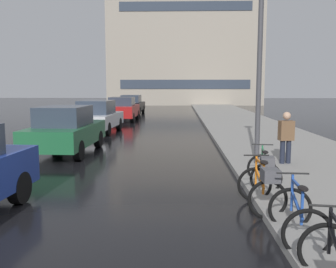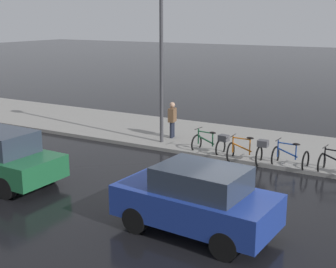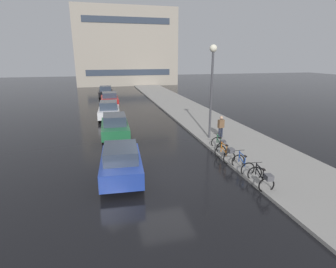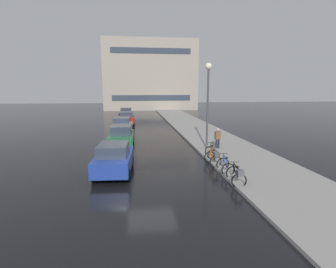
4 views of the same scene
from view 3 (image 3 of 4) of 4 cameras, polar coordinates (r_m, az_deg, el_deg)
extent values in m
plane|color=black|center=(12.34, -0.83, -9.66)|extent=(140.00, 140.00, 0.00)
cube|color=gray|center=(23.10, 7.91, 2.90)|extent=(4.80, 60.00, 0.14)
torus|color=black|center=(12.61, 18.36, -8.21)|extent=(0.70, 0.15, 0.70)
torus|color=black|center=(11.71, 20.63, -10.41)|extent=(0.70, 0.15, 0.70)
cube|color=black|center=(11.89, 19.97, -8.53)|extent=(0.04, 0.04, 0.52)
cube|color=black|center=(12.43, 18.63, -7.18)|extent=(0.04, 0.04, 0.56)
cube|color=black|center=(12.07, 19.39, -6.85)|extent=(0.13, 0.67, 0.04)
cube|color=black|center=(12.16, 19.31, -8.17)|extent=(0.14, 0.76, 0.27)
ellipsoid|color=black|center=(11.78, 20.11, -7.26)|extent=(0.17, 0.28, 0.07)
cylinder|color=black|center=(12.31, 18.76, -5.90)|extent=(0.50, 0.09, 0.03)
cube|color=#4C4C51|center=(11.44, 21.11, -8.79)|extent=(0.32, 0.37, 0.22)
torus|color=black|center=(13.80, 15.02, -5.72)|extent=(0.71, 0.11, 0.71)
torus|color=black|center=(12.96, 16.96, -7.37)|extent=(0.71, 0.11, 0.71)
cube|color=#234CA8|center=(13.14, 16.39, -5.80)|extent=(0.04, 0.04, 0.51)
cube|color=#234CA8|center=(13.63, 15.25, -4.69)|extent=(0.04, 0.04, 0.59)
cube|color=#234CA8|center=(13.30, 15.88, -4.30)|extent=(0.08, 0.62, 0.04)
cube|color=#234CA8|center=(13.39, 15.83, -5.56)|extent=(0.08, 0.70, 0.26)
ellipsoid|color=black|center=(13.03, 16.49, -4.65)|extent=(0.16, 0.27, 0.07)
cylinder|color=black|center=(13.53, 15.35, -3.45)|extent=(0.50, 0.06, 0.03)
torus|color=black|center=(14.94, 11.32, -3.74)|extent=(0.71, 0.07, 0.71)
torus|color=black|center=(14.09, 13.18, -5.12)|extent=(0.71, 0.07, 0.71)
cube|color=orange|center=(14.26, 12.62, -3.59)|extent=(0.04, 0.04, 0.57)
cube|color=orange|center=(14.77, 11.52, -2.76)|extent=(0.04, 0.04, 0.59)
cube|color=orange|center=(14.44, 12.12, -2.24)|extent=(0.05, 0.62, 0.04)
cube|color=orange|center=(14.52, 12.09, -3.44)|extent=(0.05, 0.70, 0.25)
ellipsoid|color=black|center=(14.16, 12.70, -2.40)|extent=(0.15, 0.26, 0.07)
cylinder|color=black|center=(14.67, 11.59, -1.60)|extent=(0.50, 0.04, 0.03)
cube|color=#4C4C51|center=(13.83, 13.54, -3.49)|extent=(0.29, 0.35, 0.22)
torus|color=black|center=(16.46, 10.51, -1.81)|extent=(0.70, 0.14, 0.69)
torus|color=black|center=(15.53, 11.65, -2.99)|extent=(0.70, 0.14, 0.69)
cube|color=#237042|center=(15.75, 11.32, -1.76)|extent=(0.04, 0.04, 0.49)
cube|color=#237042|center=(16.30, 10.64, -0.94)|extent=(0.04, 0.04, 0.57)
cube|color=#237042|center=(15.96, 11.02, -0.57)|extent=(0.11, 0.62, 0.04)
cube|color=#237042|center=(16.02, 10.99, -1.61)|extent=(0.12, 0.70, 0.25)
ellipsoid|color=black|center=(15.67, 11.37, -0.81)|extent=(0.17, 0.27, 0.07)
cylinder|color=black|center=(16.21, 10.70, 0.09)|extent=(0.50, 0.09, 0.03)
cube|color=#4C4C51|center=(15.30, 11.88, -1.77)|extent=(0.32, 0.37, 0.22)
cube|color=navy|center=(12.19, -10.13, -6.68)|extent=(2.03, 3.87, 0.75)
cube|color=#2D3847|center=(11.81, -10.28, -4.02)|extent=(1.59, 2.11, 0.57)
cylinder|color=black|center=(13.44, -13.49, -6.37)|extent=(0.26, 0.65, 0.64)
cylinder|color=black|center=(13.43, -6.73, -6.03)|extent=(0.26, 0.65, 0.64)
cylinder|color=black|center=(11.32, -14.03, -10.91)|extent=(0.26, 0.65, 0.64)
cylinder|color=black|center=(11.31, -5.91, -10.51)|extent=(0.26, 0.65, 0.64)
cube|color=#1E6038|center=(18.63, -11.46, 1.29)|extent=(1.91, 4.21, 0.67)
cube|color=#2D3847|center=(18.31, -11.57, 3.16)|extent=(1.53, 2.08, 0.65)
cylinder|color=black|center=(19.97, -13.83, 1.16)|extent=(0.24, 0.65, 0.64)
cylinder|color=black|center=(20.00, -9.23, 1.45)|extent=(0.24, 0.65, 0.64)
cylinder|color=black|center=(17.49, -13.90, -1.02)|extent=(0.24, 0.65, 0.64)
cylinder|color=black|center=(17.51, -8.64, -0.69)|extent=(0.24, 0.65, 0.64)
cube|color=silver|center=(24.36, -12.70, 4.73)|extent=(2.04, 4.11, 0.63)
cube|color=#2D3847|center=(24.09, -12.81, 6.17)|extent=(1.60, 2.03, 0.67)
cylinder|color=black|center=(25.68, -14.42, 4.48)|extent=(0.25, 0.65, 0.64)
cylinder|color=black|center=(25.64, -10.79, 4.69)|extent=(0.25, 0.65, 0.64)
cylinder|color=black|center=(23.25, -14.71, 3.24)|extent=(0.25, 0.65, 0.64)
cylinder|color=black|center=(23.20, -10.71, 3.46)|extent=(0.25, 0.65, 0.64)
cube|color=#AD1919|center=(30.62, -12.59, 7.17)|extent=(1.89, 4.02, 0.72)
cube|color=#2D3847|center=(30.37, -12.65, 8.33)|extent=(1.54, 1.83, 0.57)
cylinder|color=black|center=(31.90, -14.11, 6.77)|extent=(0.23, 0.64, 0.64)
cylinder|color=black|center=(31.93, -11.12, 6.97)|extent=(0.23, 0.64, 0.64)
cylinder|color=black|center=(29.45, -14.09, 6.00)|extent=(0.23, 0.64, 0.64)
cylinder|color=black|center=(29.48, -10.85, 6.21)|extent=(0.23, 0.64, 0.64)
cube|color=black|center=(37.32, -13.37, 8.69)|extent=(1.98, 3.90, 0.65)
cube|color=#2D3847|center=(37.09, -13.44, 9.62)|extent=(1.57, 1.80, 0.61)
cylinder|color=black|center=(38.56, -14.53, 8.35)|extent=(0.25, 0.65, 0.64)
cylinder|color=black|center=(38.53, -12.09, 8.51)|extent=(0.25, 0.65, 0.64)
cylinder|color=black|center=(36.22, -14.66, 7.85)|extent=(0.25, 0.65, 0.64)
cylinder|color=black|center=(36.18, -12.06, 8.01)|extent=(0.25, 0.65, 0.64)
cylinder|color=#1E2333|center=(18.20, 11.12, 0.12)|extent=(0.14, 0.14, 0.80)
cylinder|color=#1E2333|center=(18.30, 11.58, 0.18)|extent=(0.14, 0.14, 0.80)
cube|color=brown|center=(18.08, 11.47, 2.22)|extent=(0.43, 0.30, 0.56)
sphere|color=tan|center=(17.98, 11.55, 3.51)|extent=(0.22, 0.22, 0.22)
cylinder|color=#424247|center=(17.42, 9.36, 7.81)|extent=(0.14, 0.14, 5.74)
sphere|color=#F2EACC|center=(17.24, 9.85, 17.90)|extent=(0.47, 0.47, 0.47)
cube|color=#9E9384|center=(56.47, -9.28, 18.03)|extent=(19.16, 10.75, 14.29)
cube|color=#333D4C|center=(51.14, -8.46, 13.12)|extent=(15.71, 0.06, 1.10)
cube|color=#333D4C|center=(51.44, -8.92, 23.33)|extent=(15.71, 0.06, 1.10)
camera|label=1|loc=(7.66, 25.65, -9.30)|focal=40.00mm
camera|label=2|loc=(10.87, -66.10, 4.24)|focal=50.00mm
camera|label=4|loc=(3.00, 121.74, -29.30)|focal=28.00mm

